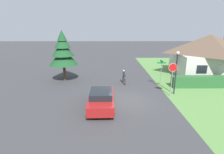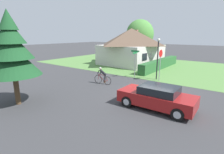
{
  "view_description": "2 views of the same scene",
  "coord_description": "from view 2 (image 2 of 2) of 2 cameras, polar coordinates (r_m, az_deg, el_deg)",
  "views": [
    {
      "loc": [
        -1.15,
        -13.62,
        5.92
      ],
      "look_at": [
        -1.01,
        4.11,
        0.94
      ],
      "focal_mm": 28.0,
      "sensor_mm": 36.0,
      "label": 1
    },
    {
      "loc": [
        -11.27,
        -4.94,
        4.31
      ],
      "look_at": [
        -0.31,
        3.27,
        0.97
      ],
      "focal_mm": 28.0,
      "sensor_mm": 36.0,
      "label": 2
    }
  ],
  "objects": [
    {
      "name": "street_lamp",
      "position": [
        17.37,
        14.74,
        7.46
      ],
      "size": [
        0.28,
        0.28,
        4.03
      ],
      "color": "black",
      "rests_on": "ground"
    },
    {
      "name": "stop_sign",
      "position": [
        16.79,
        15.51,
        5.73
      ],
      "size": [
        0.73,
        0.09,
        3.0
      ],
      "rotation": [
        0.0,
        0.0,
        3.04
      ],
      "color": "gray",
      "rests_on": "ground"
    },
    {
      "name": "conifer_tall_near",
      "position": [
        12.04,
        -29.97,
        7.4
      ],
      "size": [
        3.2,
        3.2,
        5.75
      ],
      "color": "#4C3823",
      "rests_on": "ground"
    },
    {
      "name": "deciduous_tree_right",
      "position": [
        32.62,
        9.09,
        13.63
      ],
      "size": [
        4.89,
        4.89,
        6.95
      ],
      "color": "#4C3823",
      "rests_on": "ground"
    },
    {
      "name": "sedan_left_lane",
      "position": [
        10.73,
        14.4,
        -6.43
      ],
      "size": [
        2.0,
        4.45,
        1.41
      ],
      "rotation": [
        0.0,
        0.0,
        1.59
      ],
      "color": "maroon",
      "rests_on": "ground"
    },
    {
      "name": "street_name_sign",
      "position": [
        17.65,
        7.52,
        5.83
      ],
      "size": [
        0.9,
        0.9,
        2.8
      ],
      "color": "gray",
      "rests_on": "ground"
    },
    {
      "name": "cottage_house",
      "position": [
        26.31,
        6.25,
        10.1
      ],
      "size": [
        8.92,
        8.37,
        5.2
      ],
      "rotation": [
        0.0,
        0.0,
        -0.07
      ],
      "color": "beige",
      "rests_on": "ground"
    },
    {
      "name": "hedge_row",
      "position": [
        23.59,
        15.43,
        4.11
      ],
      "size": [
        10.51,
        0.9,
        1.17
      ],
      "primitive_type": "cube",
      "color": "#285B2D",
      "rests_on": "ground"
    },
    {
      "name": "grass_verge_right",
      "position": [
        25.23,
        15.56,
        3.36
      ],
      "size": [
        16.0,
        36.0,
        0.01
      ],
      "primitive_type": "cube",
      "color": "#568442",
      "rests_on": "ground"
    },
    {
      "name": "cyclist",
      "position": [
        15.54,
        -3.04,
        0.28
      ],
      "size": [
        0.44,
        1.76,
        1.5
      ],
      "rotation": [
        0.0,
        0.0,
        1.68
      ],
      "color": "black",
      "rests_on": "ground"
    },
    {
      "name": "ground_plane",
      "position": [
        13.04,
        12.49,
        -5.94
      ],
      "size": [
        140.0,
        140.0,
        0.0
      ],
      "primitive_type": "plane",
      "color": "#38383A"
    }
  ]
}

